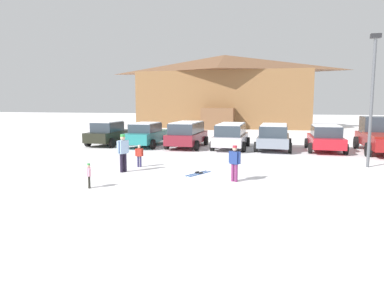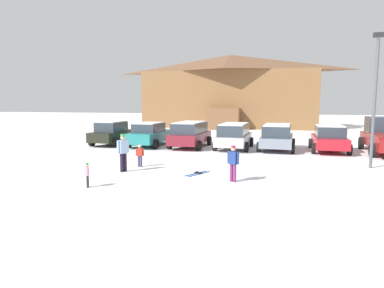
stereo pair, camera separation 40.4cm
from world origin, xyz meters
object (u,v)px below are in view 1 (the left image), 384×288
(ski_lodge, at_px, (224,91))
(pair_of_skis, at_px, (198,173))
(skier_child_in_red_jacket, at_px, (139,155))
(lamp_post, at_px, (372,94))
(parked_maroon_van, at_px, (187,134))
(skier_child_in_pink_snowsuit, at_px, (89,174))
(parked_silver_wagon, at_px, (231,135))
(pickup_truck, at_px, (380,136))
(parked_red_sedan, at_px, (325,138))
(skier_adult_in_blue_parka, at_px, (123,151))
(parked_grey_wagon, at_px, (274,136))
(skier_teen_in_navy_coat, at_px, (235,161))
(parked_black_sedan, at_px, (109,133))
(parked_teal_hatchback, at_px, (146,134))

(ski_lodge, distance_m, pair_of_skis, 29.01)
(skier_child_in_red_jacket, xyz_separation_m, lamp_post, (10.54, 2.47, 2.83))
(skier_child_in_red_jacket, height_order, lamp_post, lamp_post)
(parked_maroon_van, bearing_deg, skier_child_in_red_jacket, -93.36)
(ski_lodge, height_order, skier_child_in_pink_snowsuit, ski_lodge)
(parked_silver_wagon, xyz_separation_m, pickup_truck, (9.09, 0.40, 0.09))
(parked_red_sedan, xyz_separation_m, lamp_post, (1.21, -5.23, 2.59))
(ski_lodge, relative_size, skier_adult_in_blue_parka, 12.61)
(parked_grey_wagon, relative_size, parked_red_sedan, 1.02)
(pickup_truck, bearing_deg, skier_child_in_pink_snowsuit, -136.49)
(ski_lodge, distance_m, lamp_post, 27.27)
(parked_red_sedan, bearing_deg, skier_child_in_pink_snowsuit, -128.83)
(ski_lodge, xyz_separation_m, parked_grey_wagon, (6.13, -20.06, -3.56))
(parked_silver_wagon, bearing_deg, pickup_truck, 2.50)
(parked_maroon_van, relative_size, skier_teen_in_navy_coat, 3.25)
(pair_of_skis, bearing_deg, parked_black_sedan, 135.39)
(parked_black_sedan, xyz_separation_m, skier_adult_in_blue_parka, (5.11, -8.66, 0.09))
(parked_grey_wagon, bearing_deg, parked_black_sedan, -179.22)
(parked_black_sedan, relative_size, parked_red_sedan, 0.98)
(parked_red_sedan, height_order, pickup_truck, pickup_truck)
(parked_teal_hatchback, distance_m, parked_red_sedan, 11.82)
(parked_teal_hatchback, bearing_deg, skier_child_in_red_jacket, -71.56)
(parked_red_sedan, bearing_deg, parked_teal_hatchback, -178.78)
(parked_grey_wagon, relative_size, lamp_post, 0.71)
(parked_red_sedan, bearing_deg, lamp_post, -76.98)
(pickup_truck, relative_size, skier_child_in_red_jacket, 5.69)
(ski_lodge, relative_size, parked_black_sedan, 5.00)
(parked_teal_hatchback, xyz_separation_m, parked_maroon_van, (2.92, 0.02, 0.09))
(parked_silver_wagon, xyz_separation_m, parked_grey_wagon, (2.75, 0.03, -0.01))
(parked_teal_hatchback, distance_m, parked_silver_wagon, 5.92)
(skier_teen_in_navy_coat, bearing_deg, skier_child_in_pink_snowsuit, -155.79)
(parked_red_sedan, xyz_separation_m, skier_teen_in_navy_coat, (-4.61, -9.65, -0.04))
(pair_of_skis, bearing_deg, pickup_truck, 42.97)
(parked_silver_wagon, distance_m, pickup_truck, 9.10)
(parked_grey_wagon, xyz_separation_m, pickup_truck, (6.34, 0.36, 0.10))
(parked_black_sedan, xyz_separation_m, skier_child_in_pink_snowsuit, (5.13, -11.58, -0.35))
(pickup_truck, bearing_deg, skier_teen_in_navy_coat, -128.30)
(ski_lodge, bearing_deg, skier_teen_in_navy_coat, -81.02)
(parked_teal_hatchback, bearing_deg, parked_red_sedan, 1.22)
(parked_teal_hatchback, xyz_separation_m, parked_silver_wagon, (5.92, 0.08, 0.06))
(ski_lodge, xyz_separation_m, parked_teal_hatchback, (-2.54, -20.18, -3.62))
(parked_grey_wagon, height_order, pickup_truck, pickup_truck)
(skier_adult_in_blue_parka, xyz_separation_m, skier_child_in_red_jacket, (0.24, 1.26, -0.35))
(parked_black_sedan, height_order, parked_red_sedan, parked_black_sedan)
(parked_black_sedan, bearing_deg, parked_grey_wagon, 0.78)
(parked_red_sedan, xyz_separation_m, pickup_truck, (3.19, 0.23, 0.16))
(parked_maroon_van, distance_m, parked_grey_wagon, 5.75)
(pickup_truck, xyz_separation_m, pair_of_skis, (-9.47, -8.82, -0.97))
(ski_lodge, relative_size, parked_teal_hatchback, 4.48)
(parked_maroon_van, bearing_deg, parked_silver_wagon, 1.14)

